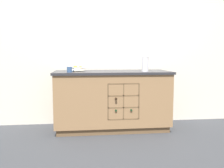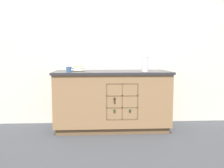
% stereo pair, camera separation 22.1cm
% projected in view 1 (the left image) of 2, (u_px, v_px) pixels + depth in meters
% --- Properties ---
extents(ground_plane, '(14.00, 14.00, 0.00)m').
position_uv_depth(ground_plane, '(112.00, 128.00, 3.86)').
color(ground_plane, '#383A3F').
extents(back_wall, '(4.40, 0.06, 2.55)m').
position_uv_depth(back_wall, '(109.00, 46.00, 4.13)').
color(back_wall, silver).
rests_on(back_wall, ground_plane).
extents(kitchen_island, '(1.73, 0.75, 0.89)m').
position_uv_depth(kitchen_island, '(112.00, 100.00, 3.81)').
color(kitchen_island, brown).
rests_on(kitchen_island, ground_plane).
extents(fruit_bowl, '(0.27, 0.27, 0.08)m').
position_uv_depth(fruit_bowl, '(77.00, 69.00, 3.74)').
color(fruit_bowl, silver).
rests_on(fruit_bowl, kitchen_island).
extents(white_pitcher, '(0.16, 0.10, 0.21)m').
position_uv_depth(white_pitcher, '(145.00, 64.00, 3.67)').
color(white_pitcher, white).
rests_on(white_pitcher, kitchen_island).
extents(ceramic_mug, '(0.11, 0.07, 0.08)m').
position_uv_depth(ceramic_mug, '(70.00, 70.00, 3.49)').
color(ceramic_mug, '#385684').
rests_on(ceramic_mug, kitchen_island).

